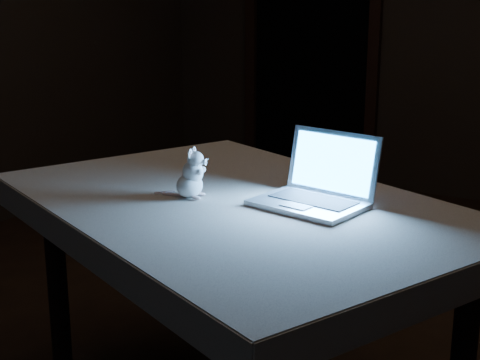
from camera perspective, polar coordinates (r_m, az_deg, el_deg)
The scene contains 7 objects.
floor at distance 2.78m, azimuth 4.28°, elevation -13.89°, with size 5.00×5.00×0.00m, color black.
back_wall at distance 4.81m, azimuth 18.30°, elevation 13.72°, with size 4.50×0.04×2.60m, color black.
doorway at distance 5.17m, azimuth 5.89°, elevation 11.79°, with size 1.06×0.36×2.13m, color black, non-canonical shape.
table at distance 2.21m, azimuth -0.39°, elevation -11.02°, with size 1.38×0.89×0.74m, color black, non-canonical shape.
tablecloth at distance 2.10m, azimuth -1.35°, elevation -2.63°, with size 1.47×0.98×0.09m, color beige, non-canonical shape.
laptop at distance 1.98m, azimuth 5.67°, elevation 0.63°, with size 0.30×0.26×0.21m, color #B5B5B9, non-canonical shape.
plush_mouse at distance 2.08m, azimuth -4.18°, elevation 0.58°, with size 0.11×0.11×0.15m, color white, non-canonical shape.
Camera 1 is at (1.06, -2.20, 1.33)m, focal length 52.00 mm.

